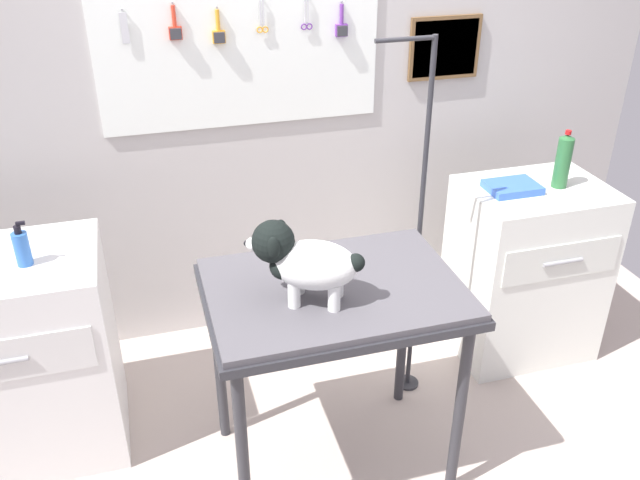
{
  "coord_description": "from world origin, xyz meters",
  "views": [
    {
      "loc": [
        -0.7,
        -1.86,
        2.23
      ],
      "look_at": [
        -0.1,
        0.23,
        1.04
      ],
      "focal_mm": 37.79,
      "sensor_mm": 36.0,
      "label": 1
    }
  ],
  "objects_px": {
    "grooming_arm": "(417,245)",
    "cabinet_right": "(525,270)",
    "soda_bottle": "(563,161)",
    "counter_left": "(14,359)",
    "dog": "(303,260)",
    "grooming_table": "(334,306)"
  },
  "relations": [
    {
      "from": "cabinet_right",
      "to": "soda_bottle",
      "type": "distance_m",
      "value": 0.59
    },
    {
      "from": "grooming_table",
      "to": "counter_left",
      "type": "distance_m",
      "value": 1.36
    },
    {
      "from": "grooming_table",
      "to": "soda_bottle",
      "type": "bearing_deg",
      "value": 21.76
    },
    {
      "from": "grooming_table",
      "to": "counter_left",
      "type": "bearing_deg",
      "value": 159.21
    },
    {
      "from": "grooming_arm",
      "to": "counter_left",
      "type": "bearing_deg",
      "value": 176.42
    },
    {
      "from": "grooming_table",
      "to": "dog",
      "type": "xyz_separation_m",
      "value": [
        -0.13,
        -0.06,
        0.25
      ]
    },
    {
      "from": "grooming_arm",
      "to": "cabinet_right",
      "type": "height_order",
      "value": "grooming_arm"
    },
    {
      "from": "grooming_table",
      "to": "counter_left",
      "type": "xyz_separation_m",
      "value": [
        -1.24,
        0.47,
        -0.34
      ]
    },
    {
      "from": "soda_bottle",
      "to": "counter_left",
      "type": "bearing_deg",
      "value": -179.1
    },
    {
      "from": "dog",
      "to": "counter_left",
      "type": "height_order",
      "value": "dog"
    },
    {
      "from": "counter_left",
      "to": "cabinet_right",
      "type": "relative_size",
      "value": 1.01
    },
    {
      "from": "dog",
      "to": "counter_left",
      "type": "xyz_separation_m",
      "value": [
        -1.1,
        0.53,
        -0.59
      ]
    },
    {
      "from": "grooming_arm",
      "to": "dog",
      "type": "distance_m",
      "value": 0.8
    },
    {
      "from": "soda_bottle",
      "to": "grooming_table",
      "type": "bearing_deg",
      "value": -158.24
    },
    {
      "from": "counter_left",
      "to": "soda_bottle",
      "type": "relative_size",
      "value": 3.29
    },
    {
      "from": "grooming_table",
      "to": "soda_bottle",
      "type": "distance_m",
      "value": 1.39
    },
    {
      "from": "grooming_table",
      "to": "counter_left",
      "type": "height_order",
      "value": "counter_left"
    },
    {
      "from": "dog",
      "to": "cabinet_right",
      "type": "bearing_deg",
      "value": 23.72
    },
    {
      "from": "grooming_arm",
      "to": "cabinet_right",
      "type": "distance_m",
      "value": 0.78
    },
    {
      "from": "grooming_arm",
      "to": "cabinet_right",
      "type": "xyz_separation_m",
      "value": [
        0.69,
        0.16,
        -0.34
      ]
    },
    {
      "from": "soda_bottle",
      "to": "grooming_arm",
      "type": "bearing_deg",
      "value": -169.37
    },
    {
      "from": "counter_left",
      "to": "dog",
      "type": "bearing_deg",
      "value": -25.57
    }
  ]
}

